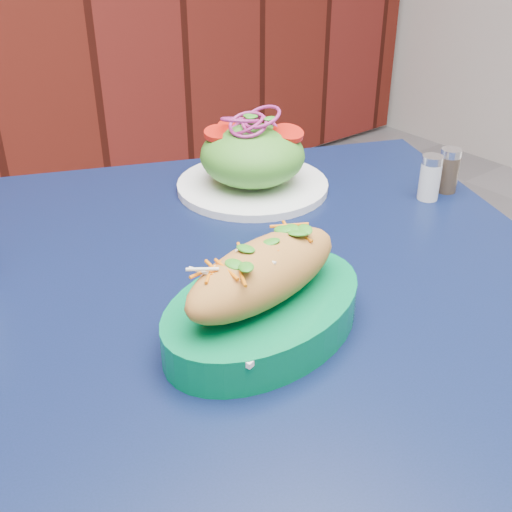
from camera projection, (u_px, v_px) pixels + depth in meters
cafe_table at (250, 333)px, 0.83m from camera, size 1.06×1.06×0.75m
banh_mi_basket at (264, 297)px, 0.67m from camera, size 0.27×0.20×0.11m
salad_plate at (252, 160)px, 0.99m from camera, size 0.24×0.24×0.12m
salt_shaker at (430, 178)px, 0.96m from camera, size 0.03×0.03×0.07m
pepper_shaker at (449, 170)px, 0.99m from camera, size 0.03×0.03×0.07m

